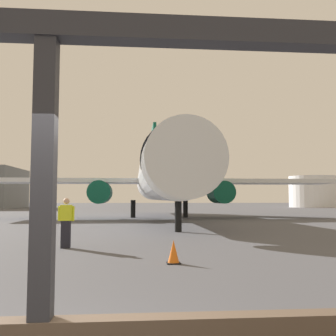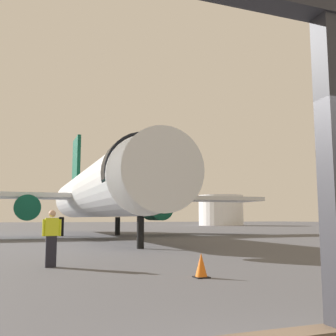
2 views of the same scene
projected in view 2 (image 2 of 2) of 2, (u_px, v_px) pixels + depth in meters
ground_plane at (46, 233)px, 40.35m from camera, size 220.00×220.00×0.00m
airplane at (97, 192)px, 31.39m from camera, size 31.06×31.90×10.52m
ground_crew_worker at (51, 237)px, 12.24m from camera, size 0.57×0.22×1.74m
traffic_cone at (201, 266)px, 10.05m from camera, size 0.36×0.36×0.62m
fuel_storage_tank at (221, 210)px, 81.40m from camera, size 9.03×9.03×6.14m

